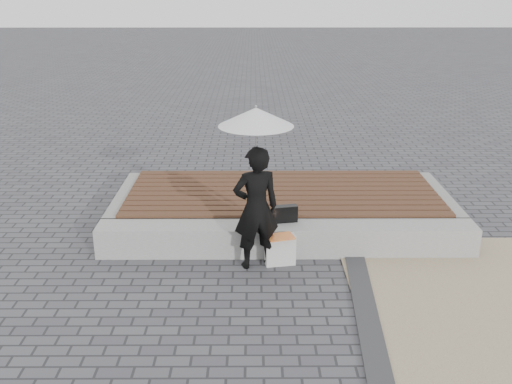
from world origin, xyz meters
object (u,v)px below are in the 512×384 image
at_px(seating_ledge, 287,238).
at_px(handbag, 285,214).
at_px(woman, 256,208).
at_px(canvas_tote, 280,250).
at_px(parasol, 256,117).

bearing_deg(seating_ledge, handbag, 100.53).
relative_size(woman, canvas_tote, 3.96).
height_order(parasol, handbag, parasol).
distance_m(parasol, canvas_tote, 1.76).
bearing_deg(seating_ledge, canvas_tote, -106.19).
xyz_separation_m(parasol, canvas_tote, (0.31, 0.05, -1.73)).
bearing_deg(canvas_tote, seating_ledge, 63.97).
bearing_deg(canvas_tote, handbag, 69.60).
height_order(parasol, canvas_tote, parasol).
xyz_separation_m(seating_ledge, woman, (-0.41, -0.40, 0.59)).
bearing_deg(parasol, canvas_tote, 8.96).
bearing_deg(woman, parasol, 180.00).
relative_size(parasol, handbag, 3.57).
bearing_deg(woman, handbag, -143.34).
distance_m(woman, canvas_tote, 0.67).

